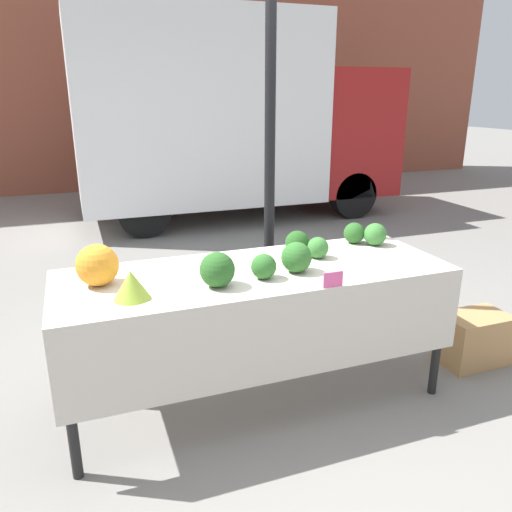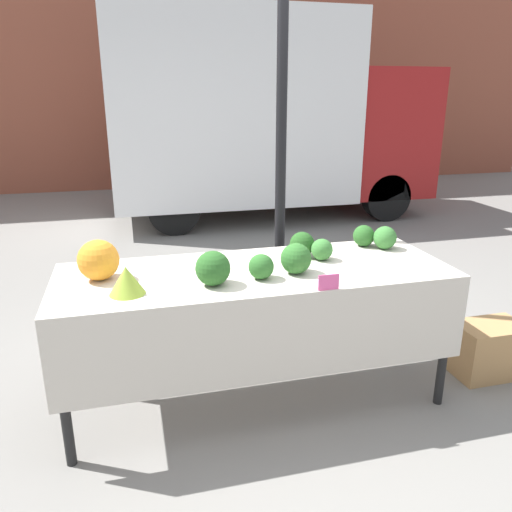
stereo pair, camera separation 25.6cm
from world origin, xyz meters
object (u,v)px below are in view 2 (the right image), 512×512
Objects in this scene: orange_cauliflower at (98,260)px; price_sign at (329,282)px; parked_truck at (260,116)px; produce_crate at (488,349)px.

orange_cauliflower is 1.18m from price_sign.
orange_cauliflower is (-2.06, -4.49, -0.52)m from parked_truck.
parked_truck is 4.84m from produce_crate.
parked_truck is at bearing 93.36° from produce_crate.
price_sign reaches higher than produce_crate.
price_sign is 1.43m from produce_crate.
produce_crate is at bearing -86.64° from parked_truck.
price_sign is at bearing -101.05° from parked_truck.
parked_truck is 20.96× the size of orange_cauliflower.
price_sign is (-0.96, -4.92, -0.59)m from parked_truck.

